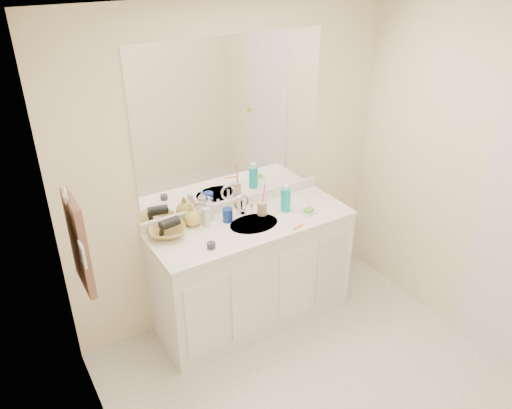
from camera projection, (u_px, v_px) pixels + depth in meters
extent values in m
cube|color=silver|center=(333.00, 404.00, 3.28)|extent=(2.60, 2.60, 0.00)
cube|color=white|center=(374.00, 19.00, 2.15)|extent=(2.60, 2.60, 0.02)
cube|color=#FDEDC6|center=(233.00, 169.00, 3.69)|extent=(2.60, 0.02, 2.40)
cube|color=#FDEDC6|center=(115.00, 341.00, 2.12)|extent=(0.02, 2.60, 2.40)
cube|color=#FDEDC6|center=(499.00, 195.00, 3.31)|extent=(0.02, 2.60, 2.40)
cube|color=white|center=(253.00, 273.00, 3.85)|extent=(1.50, 0.55, 0.85)
cube|color=white|center=(252.00, 224.00, 3.64)|extent=(1.52, 0.57, 0.03)
cube|color=white|center=(235.00, 203.00, 3.81)|extent=(1.52, 0.03, 0.08)
cylinder|color=beige|center=(254.00, 225.00, 3.63)|extent=(0.37, 0.37, 0.02)
cylinder|color=silver|center=(241.00, 207.00, 3.73)|extent=(0.02, 0.02, 0.11)
cube|color=white|center=(232.00, 123.00, 3.52)|extent=(1.48, 0.01, 1.20)
cylinder|color=navy|center=(228.00, 215.00, 3.63)|extent=(0.08, 0.08, 0.10)
cylinder|color=tan|center=(262.00, 208.00, 3.72)|extent=(0.09, 0.09, 0.10)
cylinder|color=#EF3F9A|center=(263.00, 196.00, 3.68)|extent=(0.02, 0.04, 0.21)
cylinder|color=#0EAFAB|center=(286.00, 200.00, 3.76)|extent=(0.08, 0.08, 0.18)
cube|color=silver|center=(309.00, 212.00, 3.76)|extent=(0.12, 0.10, 0.01)
cube|color=#74BC2E|center=(309.00, 210.00, 3.75)|extent=(0.08, 0.07, 0.03)
cube|color=orange|center=(298.00, 227.00, 3.58)|extent=(0.10, 0.05, 0.00)
cylinder|color=#313037|center=(211.00, 245.00, 3.33)|extent=(0.06, 0.06, 0.04)
cylinder|color=silver|center=(207.00, 217.00, 3.56)|extent=(0.05, 0.05, 0.14)
imported|color=silver|center=(209.00, 208.00, 3.64)|extent=(0.09, 0.09, 0.19)
imported|color=beige|center=(200.00, 212.00, 3.60)|extent=(0.09, 0.10, 0.17)
imported|color=#CFBC50|center=(192.00, 215.00, 3.57)|extent=(0.13, 0.13, 0.17)
imported|color=#AD8C45|center=(168.00, 231.00, 3.47)|extent=(0.33, 0.33, 0.06)
cylinder|color=black|center=(170.00, 223.00, 3.45)|extent=(0.15, 0.09, 0.07)
torus|color=silver|center=(65.00, 195.00, 2.55)|extent=(0.01, 0.11, 0.11)
cube|color=brown|center=(79.00, 243.00, 2.70)|extent=(0.04, 0.32, 0.55)
cube|color=silver|center=(83.00, 254.00, 2.52)|extent=(0.01, 0.08, 0.13)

